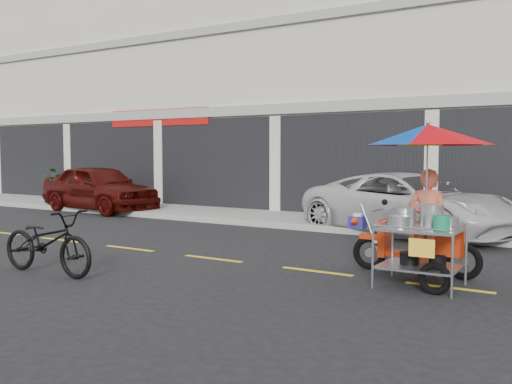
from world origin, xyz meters
The scene contains 9 objects.
ground centered at (0.00, 0.00, 0.00)m, with size 90.00×90.00×0.00m, color black.
sidewalk centered at (0.00, 5.50, 0.07)m, with size 45.00×3.00×0.15m, color gray.
centerline centered at (0.00, 0.00, 0.00)m, with size 42.00×0.10×0.01m, color gold.
maroon_sedan centered at (-9.78, 4.56, 0.74)m, with size 1.74×4.33×1.48m, color #390704.
white_pickup centered at (0.00, 4.70, 0.70)m, with size 2.31×5.00×1.39m, color silver.
plant_tall centered at (-13.63, 6.02, 0.71)m, with size 1.02×0.88×1.13m, color #1E5720.
plant_short centered at (-11.82, 5.69, 0.67)m, with size 0.59×0.59×1.05m, color #1E5720.
near_bicycle centered at (-3.40, -2.34, 0.50)m, with size 0.66×1.89×0.99m, color black.
food_vendor_rig centered at (1.60, 0.16, 1.44)m, with size 2.28×1.80×2.29m.
Camera 1 is at (3.84, -7.92, 1.85)m, focal length 40.00 mm.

